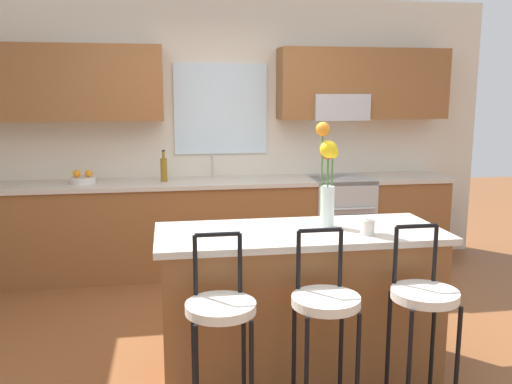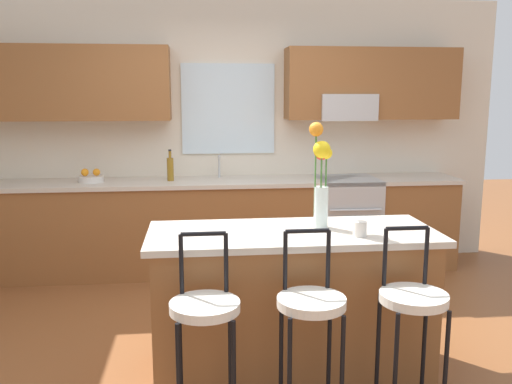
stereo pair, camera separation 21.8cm
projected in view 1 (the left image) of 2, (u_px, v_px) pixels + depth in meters
The scene contains 13 objects.
ground_plane at pixel (251, 346), 3.81m from camera, with size 14.00×14.00×0.00m, color brown.
back_wall_assembly at pixel (223, 118), 5.47m from camera, with size 5.60×0.50×2.70m.
counter_run at pixel (225, 225), 5.38m from camera, with size 4.56×0.64×0.92m.
sink_faucet at pixel (212, 164), 5.39m from camera, with size 0.02×0.13×0.23m.
oven_range at pixel (339, 222), 5.54m from camera, with size 0.60×0.64×0.92m.
kitchen_island at pixel (299, 300), 3.41m from camera, with size 1.77×0.71×0.92m.
bar_stool_near at pixel (221, 316), 2.74m from camera, with size 0.36×0.36×1.04m.
bar_stool_middle at pixel (325, 309), 2.83m from camera, with size 0.36×0.36×1.04m.
bar_stool_far at pixel (424, 303), 2.92m from camera, with size 0.36×0.36×1.04m.
flower_vase at pixel (327, 171), 3.36m from camera, with size 0.15×0.16×0.66m.
mug_ceramic at pixel (368, 227), 3.21m from camera, with size 0.08×0.08×0.09m, color silver.
fruit_bowl_oranges at pixel (83, 179), 5.08m from camera, with size 0.24×0.24×0.13m.
bottle_olive_oil at pixel (164, 169), 5.18m from camera, with size 0.06×0.06×0.30m.
Camera 1 is at (-0.54, -3.51, 1.74)m, focal length 37.95 mm.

